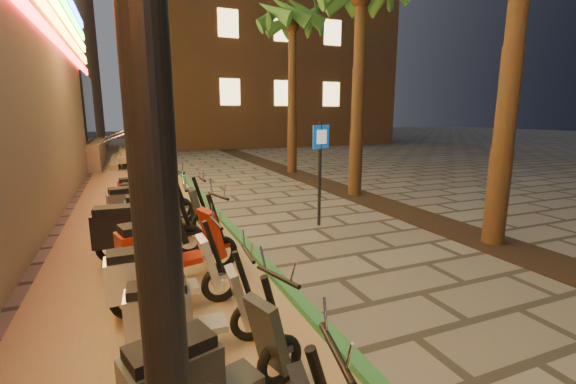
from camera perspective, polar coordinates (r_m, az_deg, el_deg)
name	(u,v)px	position (r m, az deg, el deg)	size (l,w,h in m)	color
ground	(414,336)	(4.87, 18.20, -19.67)	(120.00, 120.00, 0.00)	#474442
parking_strip	(140,192)	(13.33, -21.08, 0.00)	(3.40, 60.00, 0.01)	#8C7251
green_curb	(193,187)	(13.46, -13.86, 0.74)	(0.18, 60.00, 0.10)	#235F35
planting_strip	(395,209)	(10.63, 15.55, -2.37)	(1.20, 40.00, 0.02)	black
apartment_block	(260,0)	(38.37, -4.15, 26.56)	(18.00, 16.06, 25.00)	brown
palm_d	(292,26)	(16.77, 0.64, 23.39)	(2.97, 3.02, 7.16)	#472D19
pedestrian_sign	(320,159)	(8.49, 4.80, 4.83)	(0.48, 0.22, 2.31)	black
scooter_4	(203,373)	(3.37, -12.48, -24.74)	(1.60, 0.85, 1.14)	black
scooter_5	(183,313)	(4.29, -15.35, -16.84)	(1.52, 0.53, 1.07)	black
scooter_6	(158,277)	(5.13, -18.71, -11.77)	(1.63, 0.57, 1.15)	black
scooter_7	(167,248)	(5.90, -17.47, -7.98)	(1.82, 0.90, 1.29)	black
scooter_8	(135,230)	(7.01, -21.67, -5.22)	(1.82, 0.64, 1.28)	black
scooter_9	(161,215)	(7.92, -18.34, -3.20)	(1.78, 0.62, 1.26)	black
scooter_10	(142,206)	(8.76, -20.82, -1.91)	(1.84, 0.76, 1.29)	black
scooter_11	(148,199)	(9.73, -20.05, -0.95)	(1.63, 0.79, 1.15)	black
scooter_12	(143,192)	(10.66, -20.70, 0.03)	(1.63, 0.57, 1.14)	black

